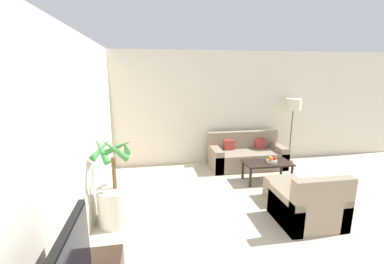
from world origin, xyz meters
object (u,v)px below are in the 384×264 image
(armchair, at_px, (309,207))
(ottoman, at_px, (284,190))
(orange_fruit, at_px, (271,159))
(sofa_loveseat, at_px, (246,156))
(apple_red, at_px, (274,158))
(potted_palm, at_px, (116,198))
(coffee_table, at_px, (267,165))
(apple_green, at_px, (270,157))
(fruit_bowl, at_px, (272,161))
(floor_lamp, at_px, (293,108))

(armchair, distance_m, ottoman, 0.74)
(orange_fruit, height_order, ottoman, orange_fruit)
(sofa_loveseat, distance_m, apple_red, 0.99)
(potted_palm, xyz_separation_m, coffee_table, (2.87, 1.04, -0.03))
(armchair, bearing_deg, ottoman, 87.66)
(coffee_table, xyz_separation_m, apple_green, (0.06, 0.02, 0.15))
(sofa_loveseat, distance_m, coffee_table, 0.89)
(coffee_table, relative_size, fruit_bowl, 4.56)
(ottoman, bearing_deg, fruit_bowl, 81.38)
(fruit_bowl, xyz_separation_m, ottoman, (-0.12, -0.76, -0.26))
(potted_palm, height_order, armchair, potted_palm)
(orange_fruit, distance_m, ottoman, 0.80)
(fruit_bowl, height_order, ottoman, fruit_bowl)
(sofa_loveseat, height_order, coffee_table, sofa_loveseat)
(fruit_bowl, height_order, apple_red, apple_red)
(orange_fruit, relative_size, ottoman, 0.14)
(apple_red, relative_size, ottoman, 0.12)
(ottoman, bearing_deg, apple_green, 83.02)
(armchair, bearing_deg, floor_lamp, 65.66)
(potted_palm, bearing_deg, orange_fruit, 18.49)
(orange_fruit, bearing_deg, floor_lamp, 46.07)
(fruit_bowl, bearing_deg, apple_red, -27.72)
(fruit_bowl, bearing_deg, orange_fruit, -136.47)
(sofa_loveseat, distance_m, orange_fruit, 0.99)
(sofa_loveseat, bearing_deg, fruit_bowl, -79.01)
(floor_lamp, bearing_deg, sofa_loveseat, -173.38)
(floor_lamp, bearing_deg, ottoman, -121.81)
(apple_red, xyz_separation_m, orange_fruit, (-0.08, -0.01, 0.01))
(potted_palm, height_order, ottoman, potted_palm)
(apple_green, bearing_deg, fruit_bowl, -73.16)
(apple_green, distance_m, orange_fruit, 0.09)
(potted_palm, relative_size, apple_red, 19.80)
(potted_palm, xyz_separation_m, floor_lamp, (3.95, 2.06, 0.99))
(potted_palm, distance_m, apple_green, 3.11)
(floor_lamp, xyz_separation_m, apple_green, (-1.02, -1.00, -0.87))
(orange_fruit, distance_m, armchair, 1.49)
(fruit_bowl, bearing_deg, floor_lamp, 46.16)
(sofa_loveseat, relative_size, fruit_bowl, 8.20)
(fruit_bowl, xyz_separation_m, armchair, (-0.15, -1.50, -0.18))
(apple_green, bearing_deg, coffee_table, -158.62)
(apple_red, bearing_deg, floor_lamp, 48.16)
(sofa_loveseat, xyz_separation_m, fruit_bowl, (0.18, -0.91, 0.17))
(armchair, bearing_deg, fruit_bowl, 84.46)
(floor_lamp, xyz_separation_m, ottoman, (-1.12, -1.81, -1.19))
(coffee_table, xyz_separation_m, orange_fruit, (0.03, -0.07, 0.16))
(floor_lamp, relative_size, armchair, 1.82)
(potted_palm, relative_size, coffee_table, 1.42)
(armchair, bearing_deg, sofa_loveseat, 90.75)
(coffee_table, bearing_deg, potted_palm, -160.13)
(sofa_loveseat, height_order, apple_red, sofa_loveseat)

